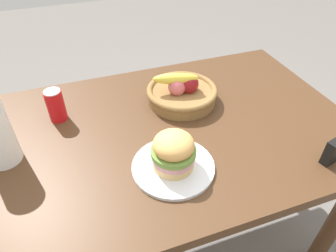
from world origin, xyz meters
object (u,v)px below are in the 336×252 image
soda_can (56,105)px  fruit_basket (182,92)px  plate (173,166)px  napkin_holder (333,152)px  sandwich (173,151)px

soda_can → fruit_basket: (0.49, -0.05, -0.02)m
plate → soda_can: soda_can is taller
soda_can → napkin_holder: bearing=-33.2°
sandwich → fruit_basket: 0.38m
sandwich → fruit_basket: sandwich is taller
sandwich → fruit_basket: bearing=64.4°
sandwich → soda_can: bearing=130.0°
soda_can → napkin_holder: size_ratio=1.40×
soda_can → napkin_holder: soda_can is taller
fruit_basket → napkin_holder: 0.59m
sandwich → fruit_basket: (0.16, 0.34, -0.03)m
plate → fruit_basket: 0.38m
plate → sandwich: size_ratio=1.89×
soda_can → sandwich: bearing=-50.0°
sandwich → soda_can: 0.51m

